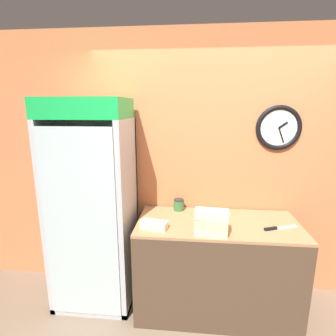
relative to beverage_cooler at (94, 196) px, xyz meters
name	(u,v)px	position (x,y,z in m)	size (l,w,h in m)	color
wall_back	(217,167)	(1.21, 0.31, 0.25)	(5.20, 0.10, 2.70)	#D17547
prep_counter	(216,266)	(1.20, -0.08, -0.65)	(1.49, 0.69, 0.91)	#4C3828
beverage_cooler	(94,196)	(0.00, 0.00, 0.00)	(0.76, 0.62, 2.04)	#B2B7BC
sandwich_stack_bottom	(211,231)	(1.12, -0.35, -0.15)	(0.28, 0.14, 0.08)	beige
sandwich_stack_middle	(211,223)	(1.12, -0.35, -0.08)	(0.28, 0.14, 0.08)	beige
sandwich_stack_top	(212,214)	(1.12, -0.35, 0.00)	(0.28, 0.13, 0.08)	beige
sandwich_flat_left	(154,225)	(0.63, -0.27, -0.16)	(0.25, 0.15, 0.07)	beige
chefs_knife	(276,228)	(1.70, -0.18, -0.18)	(0.32, 0.16, 0.02)	silver
condiment_jar	(179,205)	(0.83, 0.18, -0.13)	(0.11, 0.11, 0.12)	#336B38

